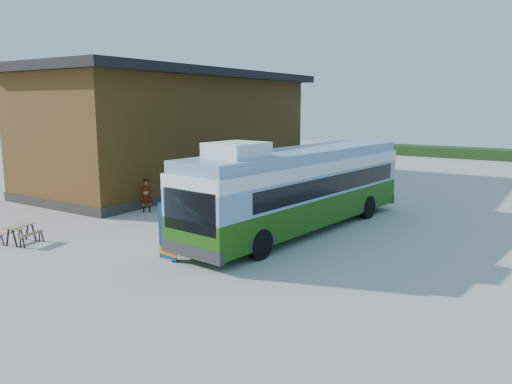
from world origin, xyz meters
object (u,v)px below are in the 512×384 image
Objects in this scene: picnic_table at (21,230)px; slurry_tanker at (314,156)px; person_a at (146,196)px; banner at (167,238)px; bus at (300,186)px; person_b at (250,173)px.

slurry_tanker is at bearing 77.39° from picnic_table.
slurry_tanker reaches higher than picnic_table.
banner is at bearing -80.20° from person_a.
bus reaches higher than banner.
banner is 24.70m from slurry_tanker.
bus is 11.49m from person_b.
picnic_table is (-8.12, -7.81, -1.38)m from bus.
banner is 8.18m from person_a.
bus is at bearing 31.38° from picnic_table.
person_a is at bearing -77.26° from slurry_tanker.
bus is 8.26m from person_a.
picnic_table is 25.44m from slurry_tanker.
picnic_table is 0.28× the size of slurry_tanker.
person_b is at bearing 140.52° from bus.
person_a is at bearing 146.31° from banner.
slurry_tanker reaches higher than banner.
picnic_table is 6.78m from person_a.
bus reaches higher than person_b.
person_a is 0.94× the size of person_b.
person_b is 0.33× the size of slurry_tanker.
picnic_table is at bearing -160.18° from banner.
banner is 1.34× the size of picnic_table.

